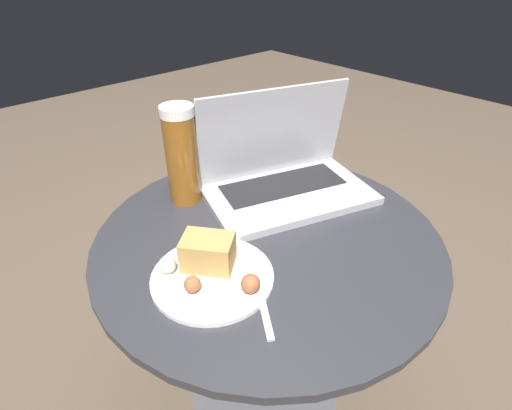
# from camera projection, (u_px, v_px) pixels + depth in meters

# --- Properties ---
(ground_plane) EXTENTS (6.00, 6.00, 0.00)m
(ground_plane) POSITION_uv_depth(u_px,v_px,m) (265.00, 387.00, 1.13)
(ground_plane) COLOR brown
(table) EXTENTS (0.72, 0.72, 0.54)m
(table) POSITION_uv_depth(u_px,v_px,m) (267.00, 286.00, 0.91)
(table) COLOR #515156
(table) RESTS_ON ground_plane
(laptop) EXTENTS (0.43, 0.34, 0.24)m
(laptop) POSITION_uv_depth(u_px,v_px,m) (283.00, 174.00, 0.95)
(laptop) COLOR #B2B2B7
(laptop) RESTS_ON table
(beer_glass) EXTENTS (0.07, 0.07, 0.23)m
(beer_glass) POSITION_uv_depth(u_px,v_px,m) (182.00, 156.00, 0.88)
(beer_glass) COLOR brown
(beer_glass) RESTS_ON table
(snack_plate) EXTENTS (0.22, 0.22, 0.07)m
(snack_plate) POSITION_uv_depth(u_px,v_px,m) (210.00, 267.00, 0.72)
(snack_plate) COLOR white
(snack_plate) RESTS_ON table
(fork) EXTENTS (0.12, 0.17, 0.00)m
(fork) POSITION_uv_depth(u_px,v_px,m) (258.00, 287.00, 0.70)
(fork) COLOR silver
(fork) RESTS_ON table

